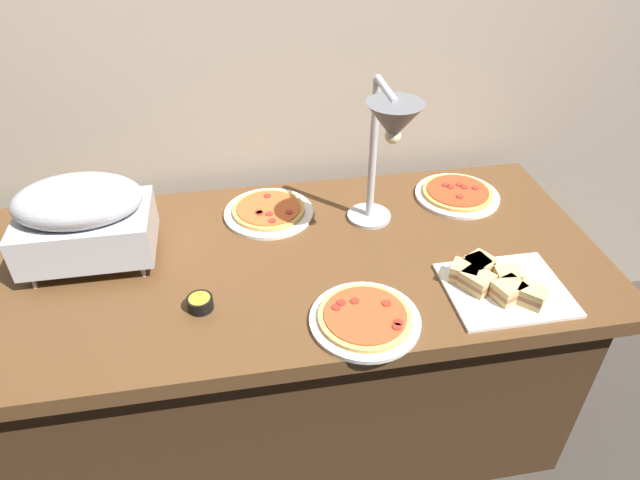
{
  "coord_description": "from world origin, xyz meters",
  "views": [
    {
      "loc": [
        -0.11,
        -1.28,
        1.78
      ],
      "look_at": [
        0.12,
        0.0,
        0.81
      ],
      "focal_mm": 31.19,
      "sensor_mm": 36.0,
      "label": 1
    }
  ],
  "objects_px": {
    "pizza_plate_front": "(269,211)",
    "sauce_cup_near": "(200,303)",
    "heat_lamp": "(389,133)",
    "chafing_dish": "(83,217)",
    "sandwich_platter": "(496,282)",
    "pizza_plate_center": "(365,318)",
    "pizza_plate_raised_stand": "(457,194)"
  },
  "relations": [
    {
      "from": "pizza_plate_front",
      "to": "sandwich_platter",
      "type": "height_order",
      "value": "sandwich_platter"
    },
    {
      "from": "chafing_dish",
      "to": "sauce_cup_near",
      "type": "bearing_deg",
      "value": -40.34
    },
    {
      "from": "heat_lamp",
      "to": "sandwich_platter",
      "type": "bearing_deg",
      "value": -44.76
    },
    {
      "from": "chafing_dish",
      "to": "sauce_cup_near",
      "type": "relative_size",
      "value": 5.29
    },
    {
      "from": "pizza_plate_center",
      "to": "pizza_plate_raised_stand",
      "type": "bearing_deg",
      "value": 49.6
    },
    {
      "from": "chafing_dish",
      "to": "heat_lamp",
      "type": "relative_size",
      "value": 0.77
    },
    {
      "from": "heat_lamp",
      "to": "pizza_plate_front",
      "type": "bearing_deg",
      "value": 145.67
    },
    {
      "from": "chafing_dish",
      "to": "pizza_plate_raised_stand",
      "type": "xyz_separation_m",
      "value": [
        1.17,
        0.15,
        -0.14
      ]
    },
    {
      "from": "pizza_plate_front",
      "to": "sauce_cup_near",
      "type": "distance_m",
      "value": 0.47
    },
    {
      "from": "heat_lamp",
      "to": "pizza_plate_raised_stand",
      "type": "distance_m",
      "value": 0.53
    },
    {
      "from": "pizza_plate_raised_stand",
      "to": "sandwich_platter",
      "type": "bearing_deg",
      "value": -98.63
    },
    {
      "from": "pizza_plate_center",
      "to": "sauce_cup_near",
      "type": "xyz_separation_m",
      "value": [
        -0.41,
        0.12,
        0.01
      ]
    },
    {
      "from": "sandwich_platter",
      "to": "heat_lamp",
      "type": "bearing_deg",
      "value": 135.24
    },
    {
      "from": "pizza_plate_front",
      "to": "sandwich_platter",
      "type": "xyz_separation_m",
      "value": [
        0.57,
        -0.47,
        0.01
      ]
    },
    {
      "from": "heat_lamp",
      "to": "pizza_plate_raised_stand",
      "type": "relative_size",
      "value": 1.67
    },
    {
      "from": "heat_lamp",
      "to": "pizza_plate_raised_stand",
      "type": "height_order",
      "value": "heat_lamp"
    },
    {
      "from": "chafing_dish",
      "to": "pizza_plate_raised_stand",
      "type": "bearing_deg",
      "value": 7.3
    },
    {
      "from": "heat_lamp",
      "to": "pizza_plate_center",
      "type": "xyz_separation_m",
      "value": [
        -0.12,
        -0.32,
        -0.35
      ]
    },
    {
      "from": "pizza_plate_center",
      "to": "sauce_cup_near",
      "type": "height_order",
      "value": "sauce_cup_near"
    },
    {
      "from": "heat_lamp",
      "to": "pizza_plate_raised_stand",
      "type": "bearing_deg",
      "value": 33.2
    },
    {
      "from": "chafing_dish",
      "to": "sandwich_platter",
      "type": "xyz_separation_m",
      "value": [
        1.1,
        -0.32,
        -0.13
      ]
    },
    {
      "from": "chafing_dish",
      "to": "heat_lamp",
      "type": "xyz_separation_m",
      "value": [
        0.84,
        -0.06,
        0.21
      ]
    },
    {
      "from": "chafing_dish",
      "to": "pizza_plate_front",
      "type": "bearing_deg",
      "value": 16.28
    },
    {
      "from": "heat_lamp",
      "to": "sauce_cup_near",
      "type": "distance_m",
      "value": 0.67
    },
    {
      "from": "heat_lamp",
      "to": "sandwich_platter",
      "type": "xyz_separation_m",
      "value": [
        0.26,
        -0.25,
        -0.34
      ]
    },
    {
      "from": "pizza_plate_center",
      "to": "sandwich_platter",
      "type": "xyz_separation_m",
      "value": [
        0.38,
        0.06,
        0.01
      ]
    },
    {
      "from": "pizza_plate_center",
      "to": "sandwich_platter",
      "type": "relative_size",
      "value": 0.89
    },
    {
      "from": "sandwich_platter",
      "to": "sauce_cup_near",
      "type": "distance_m",
      "value": 0.8
    },
    {
      "from": "pizza_plate_front",
      "to": "sauce_cup_near",
      "type": "bearing_deg",
      "value": -118.19
    },
    {
      "from": "chafing_dish",
      "to": "pizza_plate_front",
      "type": "height_order",
      "value": "chafing_dish"
    },
    {
      "from": "sandwich_platter",
      "to": "sauce_cup_near",
      "type": "relative_size",
      "value": 4.69
    },
    {
      "from": "pizza_plate_raised_stand",
      "to": "sandwich_platter",
      "type": "relative_size",
      "value": 0.88
    }
  ]
}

